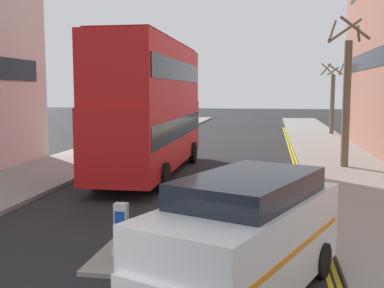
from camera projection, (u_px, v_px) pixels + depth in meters
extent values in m
cube|color=gray|center=(352.00, 174.00, 19.71)|extent=(4.00, 80.00, 0.14)
cube|color=gray|center=(63.00, 166.00, 21.88)|extent=(4.00, 80.00, 0.14)
cube|color=yellow|center=(304.00, 183.00, 18.11)|extent=(0.10, 56.00, 0.01)
cube|color=yellow|center=(300.00, 183.00, 18.13)|extent=(0.10, 56.00, 0.01)
cube|color=gray|center=(122.00, 256.00, 9.99)|extent=(1.10, 2.20, 0.10)
cube|color=silver|center=(122.00, 250.00, 9.98)|extent=(0.36, 0.28, 0.16)
cube|color=white|center=(121.00, 225.00, 9.91)|extent=(0.28, 0.20, 0.95)
cube|color=blue|center=(120.00, 218.00, 9.79)|extent=(0.22, 0.01, 0.26)
cube|color=yellow|center=(120.00, 235.00, 9.83)|extent=(0.22, 0.01, 0.20)
cube|color=red|center=(152.00, 134.00, 19.95)|extent=(2.65, 10.83, 2.60)
cube|color=red|center=(151.00, 74.00, 19.66)|extent=(2.59, 10.62, 2.50)
cube|color=black|center=(152.00, 127.00, 19.92)|extent=(2.67, 10.40, 0.84)
cube|color=black|center=(151.00, 71.00, 19.65)|extent=(2.66, 10.19, 0.80)
cube|color=yellow|center=(176.00, 96.00, 25.05)|extent=(2.00, 0.09, 0.44)
cube|color=maroon|center=(151.00, 42.00, 19.51)|extent=(2.38, 9.75, 0.10)
cylinder|color=black|center=(144.00, 151.00, 23.57)|extent=(0.31, 1.04, 1.04)
cylinder|color=black|center=(193.00, 152.00, 23.18)|extent=(0.31, 1.04, 1.04)
cylinder|color=black|center=(97.00, 175.00, 16.99)|extent=(0.31, 1.04, 1.04)
cylinder|color=black|center=(164.00, 177.00, 16.61)|extent=(0.31, 1.04, 1.04)
cube|color=white|center=(246.00, 242.00, 8.14)|extent=(3.56, 5.07, 1.50)
cube|color=black|center=(250.00, 196.00, 8.18)|extent=(2.75, 3.48, 0.76)
cube|color=orange|center=(246.00, 240.00, 8.14)|extent=(3.43, 4.73, 0.10)
cylinder|color=black|center=(321.00, 260.00, 8.95)|extent=(0.46, 0.71, 0.68)
cylinder|color=black|center=(237.00, 244.00, 9.91)|extent=(0.46, 0.71, 0.68)
cylinder|color=#6B6047|center=(332.00, 104.00, 37.31)|extent=(0.35, 0.35, 4.70)
cylinder|color=#6B6047|center=(342.00, 69.00, 36.99)|extent=(0.32, 1.34, 0.98)
cylinder|color=#6B6047|center=(333.00, 71.00, 37.43)|extent=(0.94, 0.22, 0.71)
cylinder|color=#6B6047|center=(326.00, 69.00, 37.49)|extent=(0.97, 1.13, 1.01)
cylinder|color=#6B6047|center=(328.00, 69.00, 36.70)|extent=(0.90, 1.09, 0.96)
cylinder|color=#6B6047|center=(335.00, 69.00, 36.44)|extent=(1.19, 0.27, 0.88)
cylinder|color=#6B6047|center=(346.00, 104.00, 20.97)|extent=(0.35, 0.35, 5.64)
cylinder|color=#6B6047|center=(358.00, 34.00, 20.45)|extent=(0.35, 0.86, 0.65)
cylinder|color=#6B6047|center=(345.00, 31.00, 21.33)|extent=(1.53, 0.29, 1.12)
cylinder|color=#6B6047|center=(332.00, 30.00, 20.91)|extent=(0.53, 1.44, 1.08)
cylinder|color=#6B6047|center=(355.00, 28.00, 19.93)|extent=(1.38, 0.43, 1.02)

